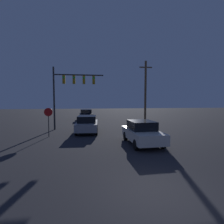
{
  "coord_description": "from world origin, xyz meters",
  "views": [
    {
      "loc": [
        -2.27,
        -5.3,
        3.17
      ],
      "look_at": [
        0.0,
        10.33,
        2.09
      ],
      "focal_mm": 28.0,
      "sensor_mm": 36.0,
      "label": 1
    }
  ],
  "objects_px": {
    "car_near": "(142,132)",
    "car_mid": "(87,124)",
    "utility_pole": "(145,91)",
    "car_far": "(86,115)",
    "traffic_signal_mast": "(70,86)",
    "stop_sign": "(48,117)"
  },
  "relations": [
    {
      "from": "car_far",
      "to": "traffic_signal_mast",
      "type": "bearing_deg",
      "value": 76.74
    },
    {
      "from": "car_mid",
      "to": "utility_pole",
      "type": "distance_m",
      "value": 9.98
    },
    {
      "from": "car_mid",
      "to": "stop_sign",
      "type": "xyz_separation_m",
      "value": [
        -3.29,
        -1.54,
        0.9
      ]
    },
    {
      "from": "stop_sign",
      "to": "car_near",
      "type": "bearing_deg",
      "value": -25.94
    },
    {
      "from": "stop_sign",
      "to": "traffic_signal_mast",
      "type": "bearing_deg",
      "value": 68.77
    },
    {
      "from": "traffic_signal_mast",
      "to": "car_far",
      "type": "bearing_deg",
      "value": 79.62
    },
    {
      "from": "car_near",
      "to": "car_mid",
      "type": "distance_m",
      "value": 6.4
    },
    {
      "from": "car_far",
      "to": "traffic_signal_mast",
      "type": "distance_m",
      "value": 9.95
    },
    {
      "from": "traffic_signal_mast",
      "to": "utility_pole",
      "type": "relative_size",
      "value": 0.8
    },
    {
      "from": "car_mid",
      "to": "traffic_signal_mast",
      "type": "height_order",
      "value": "traffic_signal_mast"
    },
    {
      "from": "car_mid",
      "to": "car_near",
      "type": "bearing_deg",
      "value": -48.22
    },
    {
      "from": "car_far",
      "to": "traffic_signal_mast",
      "type": "height_order",
      "value": "traffic_signal_mast"
    },
    {
      "from": "car_mid",
      "to": "stop_sign",
      "type": "distance_m",
      "value": 3.74
    },
    {
      "from": "car_far",
      "to": "stop_sign",
      "type": "distance_m",
      "value": 13.25
    },
    {
      "from": "car_far",
      "to": "utility_pole",
      "type": "height_order",
      "value": "utility_pole"
    },
    {
      "from": "car_near",
      "to": "utility_pole",
      "type": "distance_m",
      "value": 11.56
    },
    {
      "from": "traffic_signal_mast",
      "to": "utility_pole",
      "type": "bearing_deg",
      "value": 17.79
    },
    {
      "from": "stop_sign",
      "to": "utility_pole",
      "type": "distance_m",
      "value": 13.2
    },
    {
      "from": "car_far",
      "to": "utility_pole",
      "type": "relative_size",
      "value": 0.53
    },
    {
      "from": "car_near",
      "to": "traffic_signal_mast",
      "type": "distance_m",
      "value": 10.05
    },
    {
      "from": "traffic_signal_mast",
      "to": "stop_sign",
      "type": "bearing_deg",
      "value": -111.23
    },
    {
      "from": "car_near",
      "to": "utility_pole",
      "type": "bearing_deg",
      "value": -111.66
    }
  ]
}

